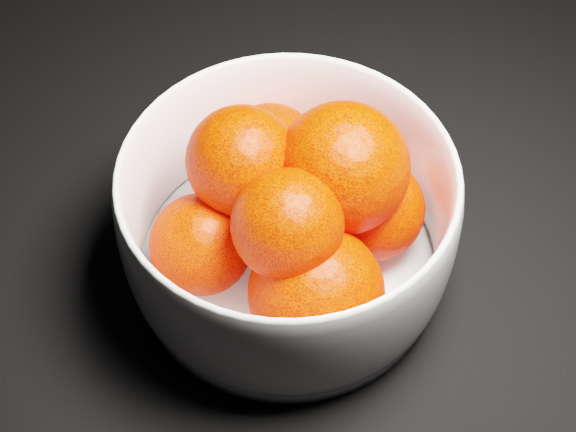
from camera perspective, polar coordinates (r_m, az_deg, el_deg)
bowl at (r=0.59m, az=0.00°, el=-0.36°), size 0.25×0.25×0.12m
orange_pile at (r=0.58m, az=0.69°, el=0.49°), size 0.20×0.21×0.14m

